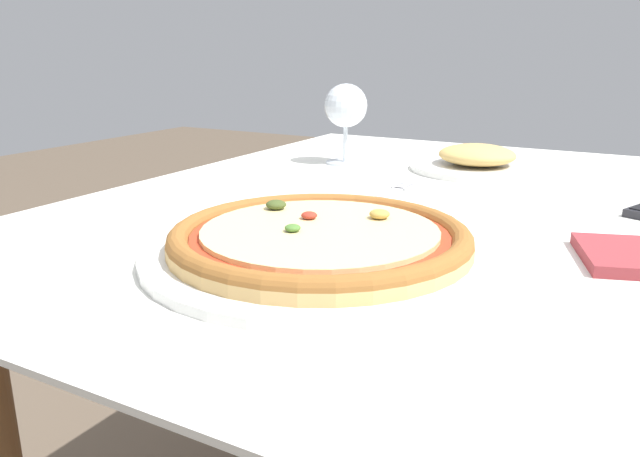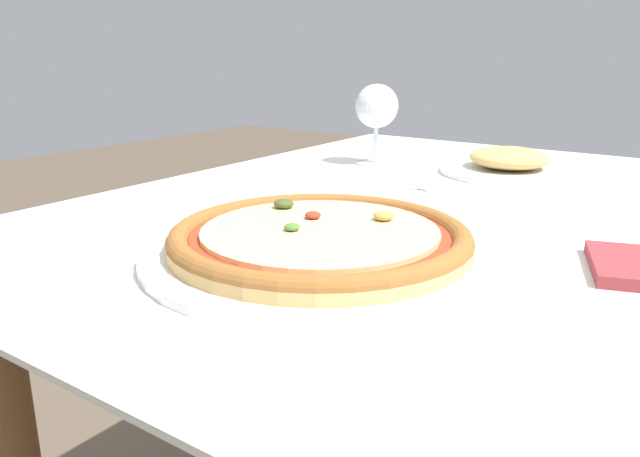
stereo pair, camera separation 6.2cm
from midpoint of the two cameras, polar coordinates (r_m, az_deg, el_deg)
The scene contains 5 objects.
dining_table at distance 0.83m, azimuth 23.69°, elevation -5.39°, with size 1.21×1.11×0.73m.
pizza_plate at distance 0.62m, azimuth 2.84°, elevation -1.22°, with size 0.35×0.35×0.04m.
fork at distance 0.89m, azimuth 10.51°, elevation 3.07°, with size 0.03×0.17×0.00m.
wine_glass_far_left at distance 1.11m, azimuth 6.81°, elevation 10.82°, with size 0.08×0.08×0.14m.
side_plate at distance 1.09m, azimuth 18.46°, elevation 5.60°, with size 0.22×0.22×0.04m.
Camera 2 is at (0.16, -0.75, 0.93)m, focal length 35.00 mm.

